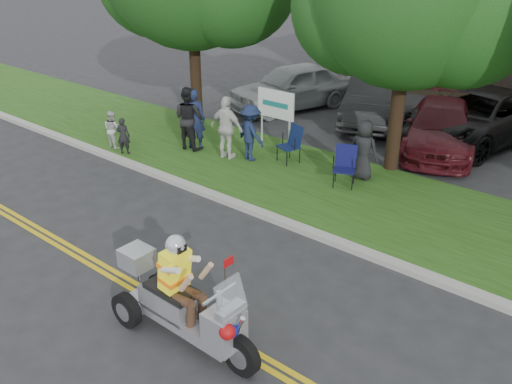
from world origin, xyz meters
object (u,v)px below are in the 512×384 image
Objects in this scene: spectator_adult_left at (194,119)px; parked_car_left at (375,98)px; spectator_adult_mid at (188,118)px; parked_car_mid at (477,117)px; parked_car_far_left at (292,86)px; parked_car_right at (441,127)px; spectator_adult_right at (227,128)px; lawn_chair_a at (292,141)px; lawn_chair_b at (345,163)px; trike_scooter at (181,304)px.

spectator_adult_left is 6.43m from parked_car_left.
spectator_adult_mid is 0.32× the size of parked_car_mid.
parked_car_right is at bearing 11.68° from parked_car_far_left.
parked_car_left is 1.02× the size of parked_car_right.
spectator_adult_left is 8.40m from parked_car_mid.
parked_car_far_left is at bearing 170.55° from parked_car_left.
spectator_adult_right is 0.37× the size of parked_car_right.
lawn_chair_b is at bearing 6.38° from lawn_chair_a.
parked_car_mid is at bearing 23.85° from parked_car_far_left.
spectator_adult_left is 0.37× the size of parked_car_left.
parked_car_left is at bearing 29.31° from parked_car_far_left.
parked_car_far_left is (-3.19, 4.38, 0.13)m from lawn_chair_a.
trike_scooter is 7.32m from spectator_adult_right.
spectator_adult_right is 6.20m from parked_car_right.
trike_scooter is 1.59× the size of spectator_adult_right.
lawn_chair_a is 2.93m from spectator_adult_left.
lawn_chair_a is 0.58× the size of spectator_adult_right.
spectator_adult_mid is at bearing 15.98° from spectator_adult_left.
trike_scooter is 11.77m from parked_car_mid.
trike_scooter is at bearing -95.66° from parked_car_left.
parked_car_left is 3.38m from parked_car_mid.
spectator_adult_left is at bearing -5.72° from spectator_adult_right.
parked_car_far_left is (-0.32, 5.44, -0.20)m from spectator_adult_mid.
parked_car_far_left reaches higher than lawn_chair_a.
trike_scooter is 0.49× the size of parked_car_mid.
parked_car_left is 3.08m from parked_car_right.
lawn_chair_a is at bearing -144.84° from parked_car_right.
parked_car_far_left is at bearing 153.64° from parked_car_right.
trike_scooter is at bearing 128.21° from spectator_adult_mid.
parked_car_left is at bearing -108.72° from spectator_adult_right.
spectator_adult_left reaches higher than parked_car_right.
spectator_adult_right reaches higher than parked_car_far_left.
spectator_adult_mid is 0.38× the size of parked_car_far_left.
lawn_chair_a is 3.08m from spectator_adult_mid.
parked_car_left is (-2.08, 5.36, 0.12)m from lawn_chair_b.
lawn_chair_a is 1.81m from spectator_adult_right.
spectator_adult_left is at bearing 161.86° from lawn_chair_b.
parked_car_far_left is 0.84× the size of parked_car_mid.
spectator_adult_right is (-4.39, 5.85, 0.34)m from trike_scooter.
spectator_adult_mid is at bearing -68.15° from parked_car_far_left.
lawn_chair_b is 5.75m from parked_car_left.
spectator_adult_mid is at bearing 135.59° from trike_scooter.
parked_car_left reaches higher than parked_car_right.
spectator_adult_right is at bearing -114.62° from parked_car_mid.
parked_car_left is (2.68, 6.01, -0.22)m from spectator_adult_mid.
lawn_chair_a is 0.22× the size of parked_car_right.
parked_car_left is at bearing 136.12° from parked_car_right.
parked_car_right is (5.80, -0.69, -0.13)m from parked_car_far_left.
spectator_adult_left is 7.09m from parked_car_right.
parked_car_right reaches higher than lawn_chair_b.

